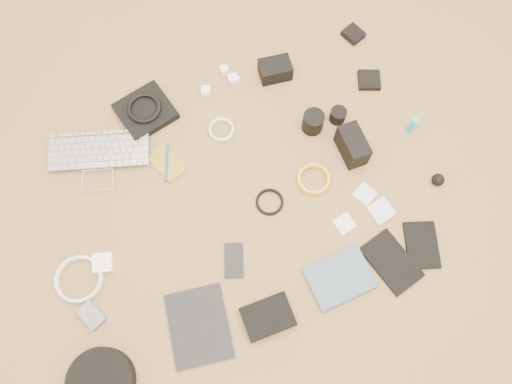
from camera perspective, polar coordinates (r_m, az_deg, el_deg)
name	(u,v)px	position (r m, az deg, el deg)	size (l,w,h in m)	color
laptop	(99,164)	(1.89, -17.50, 3.04)	(0.36, 0.25, 0.03)	#B7B8BC
headphone_pouch	(145,111)	(1.94, -12.52, 8.99)	(0.19, 0.18, 0.03)	black
headphones	(144,108)	(1.92, -12.67, 9.35)	(0.13, 0.13, 0.02)	black
charger_a	(206,91)	(1.95, -5.73, 11.39)	(0.03, 0.03, 0.03)	white
charger_b	(232,79)	(1.97, -2.74, 12.79)	(0.03, 0.03, 0.03)	white
charger_c	(224,70)	(2.00, -3.65, 13.77)	(0.03, 0.03, 0.03)	white
charger_d	(234,79)	(1.97, -2.50, 12.77)	(0.03, 0.03, 0.03)	white
dslr_camera	(275,70)	(1.97, 2.20, 13.80)	(0.12, 0.08, 0.07)	black
lens_pouch	(353,34)	(2.13, 11.05, 17.29)	(0.07, 0.08, 0.03)	black
notebook_olive	(167,163)	(1.85, -10.12, 3.24)	(0.09, 0.13, 0.01)	olive
pen_blue	(167,162)	(1.84, -10.16, 3.34)	(0.01, 0.01, 0.15)	#143FA7
cable_white_a	(222,130)	(1.88, -3.96, 7.04)	(0.10, 0.10, 0.01)	silver
lens_a	(313,122)	(1.86, 6.53, 7.96)	(0.08, 0.08, 0.08)	black
lens_b	(338,115)	(1.90, 9.35, 8.65)	(0.06, 0.06, 0.06)	black
card_reader	(369,80)	(2.02, 12.80, 12.36)	(0.08, 0.08, 0.02)	black
power_brick	(103,263)	(1.77, -17.10, -7.78)	(0.07, 0.07, 0.03)	white
cable_white_b	(80,279)	(1.79, -19.50, -9.39)	(0.16, 0.16, 0.01)	silver
cable_black	(270,202)	(1.76, 1.56, -1.18)	(0.10, 0.10, 0.01)	black
cable_yellow	(314,180)	(1.80, 6.59, 1.39)	(0.12, 0.12, 0.01)	gold
flash	(352,146)	(1.83, 10.96, 5.23)	(0.07, 0.14, 0.10)	black
lens_cleaner	(412,125)	(1.93, 17.41, 7.28)	(0.02, 0.02, 0.08)	#1BB0AC
battery_charger	(91,315)	(1.76, -18.29, -13.24)	(0.06, 0.09, 0.02)	slate
tablet	(199,326)	(1.69, -6.55, -14.96)	(0.19, 0.24, 0.01)	black
phone	(234,260)	(1.71, -2.53, -7.82)	(0.06, 0.12, 0.01)	black
filter_case_left	(344,224)	(1.77, 10.08, -3.60)	(0.06, 0.06, 0.01)	silver
filter_case_mid	(365,194)	(1.82, 12.33, -0.24)	(0.07, 0.07, 0.01)	silver
filter_case_right	(381,211)	(1.81, 14.11, -2.11)	(0.08, 0.08, 0.01)	silver
air_blower	(438,180)	(1.89, 20.08, 1.33)	(0.05, 0.05, 0.05)	black
headphone_case	(101,382)	(1.72, -17.29, -20.00)	(0.21, 0.21, 0.06)	black
drive_case	(268,317)	(1.67, 1.35, -14.08)	(0.16, 0.11, 0.04)	black
paperback	(351,300)	(1.71, 10.79, -11.99)	(0.16, 0.21, 0.02)	#3D5468
notebook_black_a	(391,262)	(1.77, 15.22, -7.72)	(0.12, 0.20, 0.01)	black
notebook_black_b	(422,245)	(1.81, 18.40, -5.78)	(0.11, 0.17, 0.01)	black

